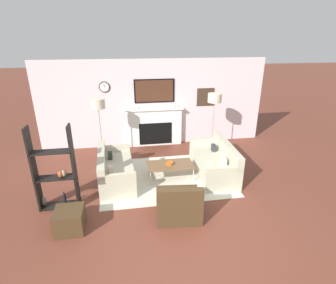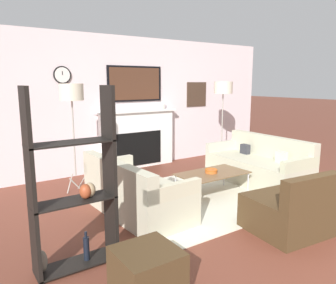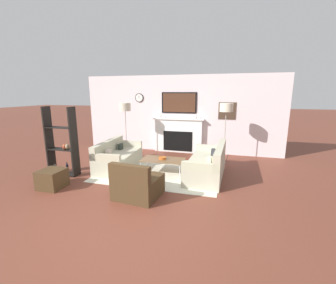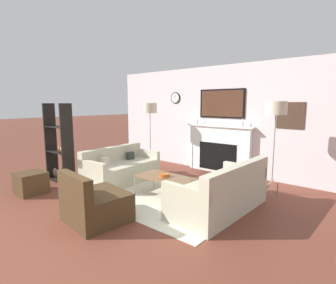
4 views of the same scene
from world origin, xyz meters
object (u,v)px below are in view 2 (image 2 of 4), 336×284
armchair (289,212)px  floor_lamp_right (223,89)px  shelf_unit (73,190)px  ottoman (147,273)px  decorative_bowl (211,171)px  couch_left (135,193)px  couch_right (258,167)px  coffee_table (213,174)px  floor_lamp_left (72,94)px

armchair → floor_lamp_right: size_ratio=0.51×
shelf_unit → ottoman: bearing=-66.8°
armchair → ottoman: armchair is taller
armchair → shelf_unit: (-2.36, 0.71, 0.52)m
floor_lamp_right → ottoman: size_ratio=3.54×
decorative_bowl → ottoman: (-2.11, -1.57, -0.20)m
couch_left → shelf_unit: shelf_unit is taller
armchair → decorative_bowl: armchair is taller
couch_left → ottoman: (-0.77, -1.63, -0.07)m
couch_right → decorative_bowl: couch_right is taller
couch_left → armchair: (1.25, -1.56, -0.02)m
coffee_table → shelf_unit: 2.61m
floor_lamp_left → shelf_unit: floor_lamp_left is taller
armchair → couch_right: bearing=50.8°
couch_right → coffee_table: (-1.17, -0.08, 0.07)m
coffee_table → decorative_bowl: bearing=128.0°
shelf_unit → ottoman: shelf_unit is taller
couch_left → couch_right: (2.52, 0.00, 0.01)m
shelf_unit → floor_lamp_left: bearing=71.3°
floor_lamp_right → couch_left: bearing=-155.1°
couch_left → floor_lamp_left: bearing=105.4°
floor_lamp_right → ottoman: bearing=-140.9°
armchair → decorative_bowl: 1.51m
couch_left → floor_lamp_right: size_ratio=0.97×
couch_right → floor_lamp_right: floor_lamp_right is taller
decorative_bowl → shelf_unit: (-2.45, -0.79, 0.37)m
floor_lamp_left → shelf_unit: (-0.74, -2.19, -0.82)m
couch_right → ottoman: couch_right is taller
coffee_table → floor_lamp_left: floor_lamp_left is taller
decorative_bowl → shelf_unit: bearing=-162.2°
decorative_bowl → floor_lamp_left: 2.51m
floor_lamp_left → couch_right: bearing=-24.9°
shelf_unit → coffee_table: bearing=17.3°
couch_right → armchair: size_ratio=2.05×
armchair → shelf_unit: bearing=163.2°
shelf_unit → floor_lamp_right: bearing=28.7°
couch_left → armchair: armchair is taller
coffee_table → decorative_bowl: decorative_bowl is taller
coffee_table → ottoman: ottoman is taller
couch_left → armchair: 2.00m
decorative_bowl → ottoman: 2.64m
coffee_table → floor_lamp_left: (-1.72, 1.42, 1.25)m
couch_right → armchair: couch_right is taller
coffee_table → decorative_bowl: (-0.01, 0.02, 0.05)m
couch_right → floor_lamp_left: bearing=155.1°
couch_right → ottoman: 3.68m
coffee_table → armchair: bearing=-93.9°
floor_lamp_left → ottoman: 3.31m
floor_lamp_right → ottoman: floor_lamp_right is taller
coffee_table → ottoman: size_ratio=2.20×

